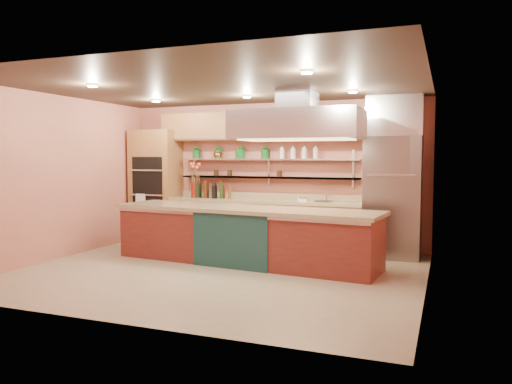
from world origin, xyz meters
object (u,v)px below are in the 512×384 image
at_px(island, 244,235).
at_px(kitchen_scale, 303,199).
at_px(green_canister, 240,154).
at_px(copper_kettle, 218,155).
at_px(flower_vase, 195,190).
at_px(refrigerator, 393,197).

relative_size(island, kitchen_scale, 26.54).
bearing_deg(green_canister, kitchen_scale, -9.12).
height_order(island, copper_kettle, copper_kettle).
distance_m(flower_vase, kitchen_scale, 2.25).
bearing_deg(copper_kettle, flower_vase, -151.44).
xyz_separation_m(island, copper_kettle, (-1.23, 1.62, 1.33)).
height_order(flower_vase, green_canister, green_canister).
distance_m(kitchen_scale, copper_kettle, 2.03).
distance_m(refrigerator, kitchen_scale, 1.62).
relative_size(flower_vase, green_canister, 1.60).
xyz_separation_m(island, kitchen_scale, (0.61, 1.40, 0.52)).
bearing_deg(kitchen_scale, copper_kettle, 174.00).
bearing_deg(refrigerator, copper_kettle, 176.19).
height_order(refrigerator, copper_kettle, refrigerator).
height_order(refrigerator, flower_vase, refrigerator).
xyz_separation_m(island, flower_vase, (-1.64, 1.40, 0.62)).
relative_size(flower_vase, kitchen_scale, 1.82).
xyz_separation_m(refrigerator, flower_vase, (-3.86, 0.01, 0.03)).
distance_m(copper_kettle, green_canister, 0.47).
relative_size(kitchen_scale, green_canister, 0.88).
bearing_deg(refrigerator, flower_vase, 179.85).
relative_size(refrigerator, copper_kettle, 10.92).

